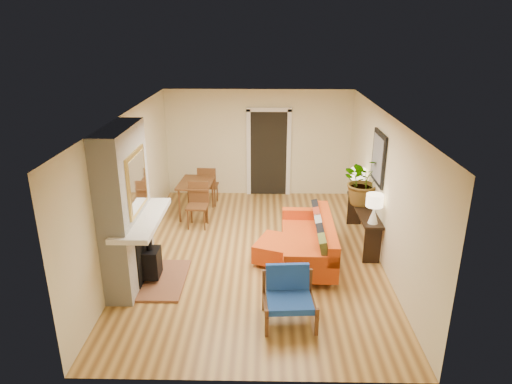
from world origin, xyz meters
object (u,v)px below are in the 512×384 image
lamp_near (374,205)px  houseplant (364,180)px  sofa (312,241)px  console_table (364,215)px  lamp_far (358,178)px  blue_chair (289,293)px  dining_table (200,188)px  ottoman (280,250)px

lamp_near → houseplant: bearing=90.6°
lamp_near → sofa: bearing=-179.9°
console_table → lamp_far: (0.00, 0.78, 0.49)m
blue_chair → console_table: blue_chair is taller
blue_chair → lamp_far: 3.69m
sofa → dining_table: dining_table is taller
lamp_far → ottoman: bearing=-135.7°
lamp_far → console_table: bearing=-90.0°
sofa → blue_chair: sofa is taller
sofa → lamp_far: bearing=54.9°
ottoman → dining_table: 2.77m
sofa → console_table: size_ratio=1.13×
console_table → houseplant: size_ratio=1.94×
blue_chair → houseplant: houseplant is taller
sofa → lamp_near: (1.06, 0.00, 0.70)m
lamp_near → lamp_far: same height
console_table → ottoman: bearing=-153.4°
ottoman → houseplant: bearing=32.2°
sofa → blue_chair: bearing=-105.9°
sofa → ottoman: 0.60m
sofa → dining_table: bearing=138.3°
blue_chair → dining_table: (-1.79, 3.82, 0.21)m
ottoman → blue_chair: blue_chair is taller
lamp_near → lamp_far: size_ratio=1.00×
console_table → houseplant: houseplant is taller
blue_chair → console_table: 2.95m
console_table → lamp_far: lamp_far is taller
ottoman → houseplant: houseplant is taller
houseplant → console_table: bearing=-87.2°
blue_chair → houseplant: bearing=60.2°
houseplant → lamp_far: bearing=89.0°
lamp_near → blue_chair: bearing=-131.3°
dining_table → lamp_far: size_ratio=3.28×
sofa → lamp_near: 1.27m
ottoman → lamp_far: 2.43m
blue_chair → lamp_far: lamp_far is taller
houseplant → sofa: bearing=-138.3°
blue_chair → console_table: (1.56, 2.50, 0.16)m
dining_table → houseplant: size_ratio=1.85×
sofa → blue_chair: (-0.50, -1.77, 0.06)m
houseplant → dining_table: bearing=161.6°
sofa → houseplant: 1.64m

